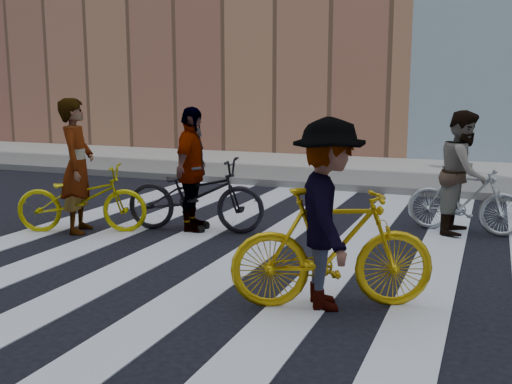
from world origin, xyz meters
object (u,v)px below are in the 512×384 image
Objects in this scene: rider_rear at (192,170)px; bike_yellow_left at (82,199)px; bike_silver_mid at (465,200)px; rider_right at (328,214)px; bike_dark_rear at (195,195)px; rider_left at (77,166)px; rider_mid at (463,173)px; bike_yellow_right at (332,248)px.

bike_yellow_left is at bearing 104.52° from rider_rear.
bike_silver_mid is 3.75m from rider_right.
bike_dark_rear reaches higher than bike_yellow_left.
rider_left reaches higher than rider_mid.
bike_yellow_left is 5.46m from rider_mid.
bike_yellow_left is at bearing -112.15° from rider_left.
bike_yellow_right is (4.11, -1.60, 0.09)m from bike_yellow_left.
bike_yellow_right reaches higher than bike_yellow_left.
bike_dark_rear is at bearing 25.79° from bike_yellow_right.
rider_right is at bearing -141.14° from bike_dark_rear.
rider_left is at bearing 45.46° from bike_yellow_right.
bike_yellow_left is 0.47m from rider_left.
bike_silver_mid is at bearing -79.98° from bike_dark_rear.
rider_left is (-4.16, 1.60, 0.38)m from bike_yellow_right.
bike_yellow_right is 0.94× the size of bike_dark_rear.
bike_yellow_left is 0.97× the size of bike_yellow_right.
bike_yellow_right is at bearing -133.48° from bike_yellow_left.
rider_right is at bearing -133.72° from bike_yellow_left.
bike_yellow_right is 1.00× the size of rider_left.
bike_dark_rear is at bearing -89.21° from rider_left.
rider_mid is 3.87m from rider_rear.
rider_mid is (5.13, 1.96, -0.08)m from rider_left.
bike_yellow_left is at bearing 103.79° from bike_dark_rear.
bike_yellow_right reaches higher than bike_silver_mid.
bike_dark_rear is 1.73m from rider_left.
rider_rear is at bearing 26.33° from bike_yellow_right.
bike_yellow_left is 1.64m from rider_rear.
bike_yellow_right is 3.51m from rider_rear.
bike_yellow_left is 1.14× the size of bike_silver_mid.
rider_rear reaches higher than bike_yellow_left.
rider_mid is at bearing -38.61° from bike_yellow_right.
bike_silver_mid is (5.13, 1.96, 0.00)m from bike_yellow_left.
rider_mid is (-0.05, 0.00, 0.39)m from bike_silver_mid.
bike_dark_rear is at bearing -88.53° from bike_yellow_left.
rider_rear is at bearing -88.53° from rider_left.
bike_silver_mid is at bearing -80.23° from rider_rear.
rider_rear is (1.49, 0.65, -0.06)m from rider_left.
rider_right is at bearing -133.48° from rider_left.
bike_yellow_left is 0.97× the size of rider_left.
bike_dark_rear is at bearing 25.24° from rider_right.
bike_yellow_left is at bearing 44.99° from rider_right.
rider_mid is (3.59, 1.31, 0.34)m from bike_dark_rear.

